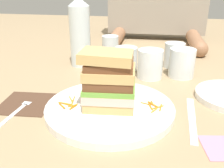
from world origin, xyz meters
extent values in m
plane|color=#9E8460|center=(0.00, 0.00, 0.00)|extent=(3.00, 3.00, 0.00)
cylinder|color=white|center=(0.01, -0.01, 0.01)|extent=(0.29, 0.29, 0.02)
cube|color=tan|center=(0.01, -0.01, 0.03)|extent=(0.12, 0.10, 0.02)
cube|color=beige|center=(0.01, -0.01, 0.05)|extent=(0.12, 0.10, 0.02)
cube|color=#6BA83D|center=(0.01, -0.01, 0.06)|extent=(0.12, 0.10, 0.01)
cube|color=brown|center=(0.01, -0.01, 0.08)|extent=(0.11, 0.10, 0.02)
cube|color=tan|center=(0.01, -0.01, 0.10)|extent=(0.12, 0.10, 0.02)
cube|color=brown|center=(0.01, -0.01, 0.11)|extent=(0.11, 0.09, 0.01)
cube|color=tan|center=(0.00, -0.01, 0.13)|extent=(0.11, 0.10, 0.03)
cylinder|color=orange|center=(-0.09, 0.01, 0.02)|extent=(0.02, 0.03, 0.00)
cylinder|color=orange|center=(-0.08, -0.02, 0.02)|extent=(0.02, 0.02, 0.00)
cylinder|color=orange|center=(-0.10, -0.02, 0.02)|extent=(0.03, 0.01, 0.00)
cylinder|color=orange|center=(-0.08, -0.02, 0.02)|extent=(0.01, 0.03, 0.00)
cylinder|color=orange|center=(-0.10, -0.03, 0.02)|extent=(0.02, 0.02, 0.00)
cylinder|color=orange|center=(-0.07, -0.03, 0.02)|extent=(0.01, 0.02, 0.00)
cylinder|color=orange|center=(-0.09, -0.02, 0.02)|extent=(0.03, 0.01, 0.00)
cylinder|color=orange|center=(-0.08, 0.01, 0.02)|extent=(0.01, 0.03, 0.00)
cylinder|color=orange|center=(0.10, 0.00, 0.02)|extent=(0.01, 0.03, 0.00)
cylinder|color=orange|center=(0.12, 0.00, 0.02)|extent=(0.01, 0.03, 0.00)
cylinder|color=orange|center=(0.11, -0.02, 0.02)|extent=(0.01, 0.02, 0.00)
cylinder|color=orange|center=(0.10, 0.02, 0.02)|extent=(0.01, 0.02, 0.00)
cylinder|color=orange|center=(0.10, 0.01, 0.02)|extent=(0.03, 0.03, 0.00)
cylinder|color=orange|center=(0.09, 0.01, 0.02)|extent=(0.02, 0.01, 0.00)
cylinder|color=orange|center=(0.11, 0.00, 0.02)|extent=(0.03, 0.02, 0.00)
cube|color=#4C3323|center=(-0.20, 0.00, 0.00)|extent=(0.13, 0.13, 0.00)
cube|color=silver|center=(-0.21, -0.06, 0.00)|extent=(0.02, 0.11, 0.00)
cube|color=silver|center=(-0.20, 0.00, 0.00)|extent=(0.02, 0.02, 0.00)
cylinder|color=silver|center=(-0.19, 0.03, 0.00)|extent=(0.01, 0.04, 0.00)
cylinder|color=silver|center=(-0.20, 0.03, 0.00)|extent=(0.01, 0.04, 0.00)
cylinder|color=silver|center=(-0.20, 0.03, 0.00)|extent=(0.01, 0.04, 0.00)
cylinder|color=silver|center=(-0.21, 0.03, 0.00)|extent=(0.01, 0.04, 0.00)
cube|color=silver|center=(0.19, -0.06, 0.00)|extent=(0.02, 0.10, 0.00)
cube|color=silver|center=(0.19, 0.04, 0.00)|extent=(0.02, 0.11, 0.00)
cylinder|color=white|center=(0.09, 0.23, 0.04)|extent=(0.08, 0.08, 0.09)
cylinder|color=orange|center=(0.09, 0.23, 0.03)|extent=(0.07, 0.07, 0.07)
cylinder|color=silver|center=(-0.15, 0.31, 0.10)|extent=(0.07, 0.07, 0.20)
cone|color=silver|center=(-0.15, 0.31, 0.21)|extent=(0.07, 0.07, 0.03)
cylinder|color=silver|center=(-0.06, 0.39, 0.05)|extent=(0.06, 0.06, 0.09)
cylinder|color=silver|center=(0.16, 0.34, 0.04)|extent=(0.07, 0.07, 0.08)
cylinder|color=silver|center=(0.01, 0.29, 0.04)|extent=(0.07, 0.07, 0.08)
cylinder|color=silver|center=(0.18, 0.25, 0.04)|extent=(0.08, 0.08, 0.09)
cylinder|color=#936647|center=(-0.08, 0.61, 0.03)|extent=(0.06, 0.25, 0.06)
cylinder|color=#936647|center=(0.27, 0.61, 0.03)|extent=(0.06, 0.25, 0.06)
sphere|color=#936647|center=(-0.08, 0.48, 0.03)|extent=(0.06, 0.06, 0.06)
sphere|color=#936647|center=(0.27, 0.48, 0.03)|extent=(0.06, 0.06, 0.06)
camera|label=1|loc=(0.10, -0.51, 0.29)|focal=40.72mm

